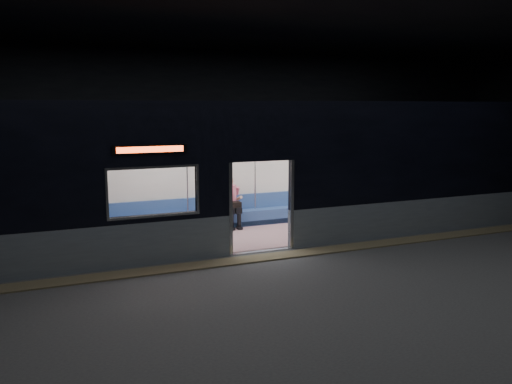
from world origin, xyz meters
TOP-DOWN VIEW (x-y plane):
  - station_floor at (0.00, 0.00)m, footprint 24.00×14.00m
  - station_envelope at (0.00, 0.00)m, footprint 24.00×14.00m
  - tactile_strip at (0.00, 0.55)m, footprint 22.80×0.50m
  - metro_car at (-0.00, 2.54)m, footprint 18.00×3.04m
  - passenger at (0.20, 3.55)m, footprint 0.41×0.70m
  - handbag at (0.25, 3.32)m, footprint 0.30×0.26m
  - transit_map at (3.04, 3.85)m, footprint 0.99×0.03m

SIDE VIEW (x-z plane):
  - station_floor at x=0.00m, z-range -0.01..0.00m
  - tactile_strip at x=0.00m, z-range 0.00..0.03m
  - handbag at x=0.25m, z-range 0.61..0.75m
  - passenger at x=0.20m, z-range 0.11..1.49m
  - transit_map at x=3.04m, z-range 1.15..1.79m
  - metro_car at x=0.00m, z-range 0.17..3.52m
  - station_envelope at x=0.00m, z-range 1.16..6.16m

